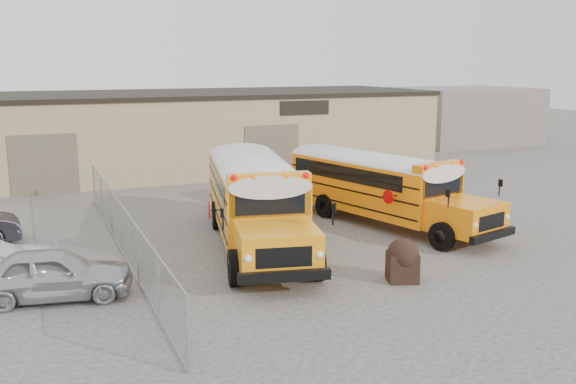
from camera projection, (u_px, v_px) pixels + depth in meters
name	position (u px, v px, depth m)	size (l,w,h in m)	color
ground	(323.00, 261.00, 21.22)	(120.00, 120.00, 0.00)	#474341
warehouse	(181.00, 130.00, 38.83)	(30.20, 10.20, 4.67)	#937B5B
chainlink_fence	(123.00, 231.00, 21.50)	(0.07, 18.07, 1.81)	gray
distant_building_right	(463.00, 116.00, 51.51)	(10.00, 8.00, 4.40)	gray
school_bus_left	(236.00, 165.00, 29.29)	(4.75, 11.05, 3.14)	orange
school_bus_right	(289.00, 164.00, 30.50)	(4.94, 10.13, 2.88)	orange
tarp_bundle	(403.00, 259.00, 19.14)	(1.09, 1.04, 1.32)	black
car_silver	(53.00, 274.00, 17.69)	(1.72, 4.28, 1.46)	#B7B7BC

